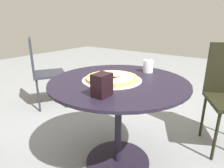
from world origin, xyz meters
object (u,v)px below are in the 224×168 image
at_px(pizza_on_tray, 112,78).
at_px(patio_chair_near, 42,68).
at_px(napkin_dispenser, 102,85).
at_px(patio_table, 118,102).
at_px(pizza_server, 111,75).
at_px(drinking_cup, 148,66).

height_order(pizza_on_tray, patio_chair_near, patio_chair_near).
relative_size(napkin_dispenser, patio_chair_near, 0.14).
relative_size(patio_table, pizza_on_tray, 2.32).
bearing_deg(patio_table, pizza_server, -10.10).
bearing_deg(drinking_cup, pizza_on_tray, -17.31).
bearing_deg(napkin_dispenser, drinking_cup, 1.53).
xyz_separation_m(pizza_server, napkin_dispenser, (0.22, 0.10, 0.01)).
distance_m(drinking_cup, napkin_dispenser, 0.61).
xyz_separation_m(pizza_on_tray, napkin_dispenser, (0.27, 0.13, 0.05)).
bearing_deg(patio_chair_near, pizza_on_tray, 75.51).
relative_size(pizza_on_tray, patio_chair_near, 0.47).
relative_size(pizza_server, napkin_dispenser, 1.69).
xyz_separation_m(pizza_on_tray, patio_chair_near, (-0.34, -1.32, -0.19)).
distance_m(pizza_on_tray, pizza_server, 0.07).
bearing_deg(pizza_server, napkin_dispenser, 25.23).
height_order(patio_table, drinking_cup, drinking_cup).
relative_size(patio_table, pizza_server, 4.47).
relative_size(drinking_cup, patio_chair_near, 0.11).
relative_size(patio_table, drinking_cup, 10.08).
xyz_separation_m(pizza_server, patio_chair_near, (-0.39, -1.35, -0.23)).
xyz_separation_m(patio_table, pizza_server, (0.07, -0.01, 0.22)).
relative_size(pizza_on_tray, pizza_server, 1.92).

